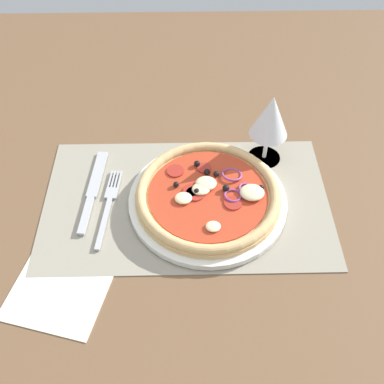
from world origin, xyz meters
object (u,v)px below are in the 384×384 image
Objects in this scene: knife at (92,189)px; napkin at (58,291)px; fork at (108,203)px; wine_glass at (270,118)px; pizza at (208,194)px; plate at (207,200)px.

knife is 1.37× the size of napkin.
wine_glass is (29.47, 11.60, 9.49)cm from fork.
plate is at bearing -163.72° from pizza.
wine_glass is at bearing 44.84° from plate.
napkin is at bearing 166.05° from fork.
fork is at bearing 179.95° from plate.
napkin is at bearing 176.76° from knife.
wine_glass reaches higher than napkin.
plate is 29.53cm from napkin.
plate reaches higher than fork.
fork is 4.65cm from knife.
plate reaches higher than napkin.
wine_glass reaches higher than fork.
plate is 17.80cm from fork.
plate is 1.90× the size of wine_glass.
fork is at bearing -179.97° from pizza.
knife reaches higher than napkin.
fork is 1.21× the size of wine_glass.
plate is 1.41× the size of knife.
napkin is (-35.60, -28.90, -9.93)cm from wine_glass.
wine_glass reaches higher than plate.
knife reaches higher than fork.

